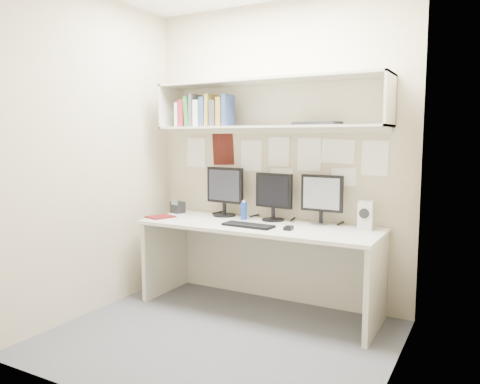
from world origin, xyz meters
The scene contains 19 objects.
floor centered at (0.00, 0.00, 0.00)m, with size 2.40×2.00×0.01m, color #4A4A4F.
wall_back centered at (0.00, 1.00, 1.30)m, with size 2.40×0.02×2.60m, color #B8AB8D.
wall_front centered at (0.00, -1.00, 1.30)m, with size 2.40×0.02×2.60m, color #B8AB8D.
wall_left centered at (-1.20, 0.00, 1.30)m, with size 0.02×2.00×2.60m, color #B8AB8D.
wall_right centered at (1.20, 0.00, 1.30)m, with size 0.02×2.00×2.60m, color #B8AB8D.
desk centered at (0.00, 0.65, 0.37)m, with size 2.00×0.70×0.73m.
overhead_hutch centered at (0.00, 0.86, 1.72)m, with size 2.00×0.38×0.40m.
pinned_papers centered at (0.00, 0.99, 1.25)m, with size 1.92×0.01×0.48m, color white, non-canonical shape.
monitor_left centered at (-0.46, 0.87, 0.97)m, with size 0.38×0.21×0.44m.
monitor_center centered at (0.03, 0.87, 0.96)m, with size 0.35×0.19×0.41m.
monitor_right centered at (0.46, 0.87, 0.96)m, with size 0.35×0.19×0.41m.
keyboard centered at (-0.03, 0.51, 0.74)m, with size 0.42×0.15×0.02m, color black.
mouse centered at (0.31, 0.54, 0.74)m, with size 0.06×0.09×0.03m, color black.
speaker centered at (0.83, 0.84, 0.84)m, with size 0.12×0.13×0.22m.
blue_bottle centered at (-0.22, 0.78, 0.81)m, with size 0.05×0.05×0.17m.
maroon_notebook centered at (-0.92, 0.51, 0.74)m, with size 0.18×0.22×0.01m, color #5B0F10.
desk_phone centered at (-0.94, 0.80, 0.79)m, with size 0.14×0.13×0.14m.
book_stack centered at (-0.60, 0.76, 1.66)m, with size 0.53×0.18×0.29m.
hutch_tray centered at (0.42, 0.82, 1.55)m, with size 0.39×0.15×0.03m, color black.
Camera 1 is at (1.69, -2.77, 1.44)m, focal length 35.00 mm.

